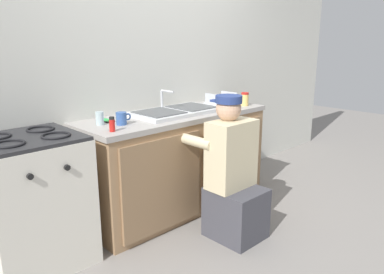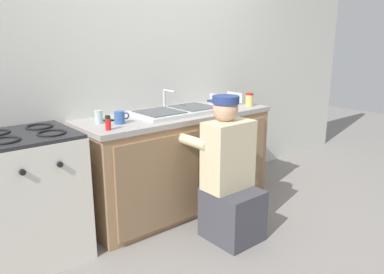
% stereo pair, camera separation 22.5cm
% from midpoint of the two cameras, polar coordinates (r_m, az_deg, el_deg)
% --- Properties ---
extents(ground_plane, '(12.00, 12.00, 0.00)m').
position_cam_midpoint_polar(ground_plane, '(3.33, 3.10, -12.16)').
color(ground_plane, gray).
extents(back_wall, '(6.00, 0.10, 2.50)m').
position_cam_midpoint_polar(back_wall, '(3.49, -4.01, 10.46)').
color(back_wall, silver).
rests_on(back_wall, ground_plane).
extents(counter_cabinet, '(1.73, 0.62, 0.84)m').
position_cam_midpoint_polar(counter_cabinet, '(3.37, -0.17, -4.08)').
color(counter_cabinet, '#997551').
rests_on(counter_cabinet, ground_plane).
extents(countertop, '(1.77, 0.62, 0.04)m').
position_cam_midpoint_polar(countertop, '(3.27, -0.28, 3.30)').
color(countertop, '#9E9993').
rests_on(countertop, counter_cabinet).
extents(sink_double_basin, '(0.80, 0.44, 0.19)m').
position_cam_midpoint_polar(sink_double_basin, '(3.26, -0.30, 4.00)').
color(sink_double_basin, silver).
rests_on(sink_double_basin, countertop).
extents(stove_range, '(0.64, 0.62, 0.92)m').
position_cam_midpoint_polar(stove_range, '(2.79, -21.26, -8.53)').
color(stove_range, silver).
rests_on(stove_range, ground_plane).
extents(plumber_person, '(0.42, 0.61, 1.10)m').
position_cam_midpoint_polar(plumber_person, '(2.89, 7.97, -6.66)').
color(plumber_person, '#3F3F47').
rests_on(plumber_person, ground_plane).
extents(spice_bottle_red, '(0.04, 0.04, 0.10)m').
position_cam_midpoint_polar(spice_bottle_red, '(2.68, -10.34, 2.09)').
color(spice_bottle_red, red).
rests_on(spice_bottle_red, countertop).
extents(condiment_jar, '(0.07, 0.07, 0.13)m').
position_cam_midpoint_polar(condiment_jar, '(3.64, 10.49, 5.60)').
color(condiment_jar, '#DBB760').
rests_on(condiment_jar, countertop).
extents(water_glass, '(0.06, 0.06, 0.10)m').
position_cam_midpoint_polar(water_glass, '(2.91, -11.91, 2.99)').
color(water_glass, '#ADC6CC').
rests_on(water_glass, countertop).
extents(dish_rack_tray, '(0.28, 0.22, 0.11)m').
position_cam_midpoint_polar(dish_rack_tray, '(3.73, 6.95, 5.32)').
color(dish_rack_tray, '#B2B7BC').
rests_on(dish_rack_tray, countertop).
extents(coffee_mug, '(0.13, 0.08, 0.09)m').
position_cam_midpoint_polar(coffee_mug, '(2.88, -8.74, 2.96)').
color(coffee_mug, '#335699').
rests_on(coffee_mug, countertop).
extents(cell_phone, '(0.07, 0.14, 0.01)m').
position_cam_midpoint_polar(cell_phone, '(3.03, -10.87, 2.66)').
color(cell_phone, black).
rests_on(cell_phone, countertop).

